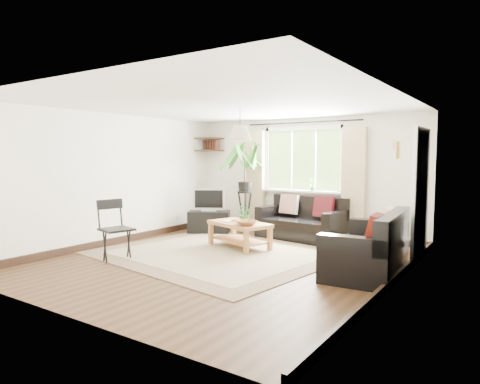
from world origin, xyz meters
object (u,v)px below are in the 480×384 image
Objects in this scene: palm_stand at (245,188)px; sofa_right at (367,243)px; folding_chair at (117,230)px; tv_stand at (209,222)px; sofa_back at (301,219)px; coffee_table at (239,235)px.

sofa_right is at bearing -27.19° from palm_stand.
sofa_right is 3.76m from folding_chair.
palm_stand is 2.04× the size of folding_chair.
tv_stand is 2.75m from folding_chair.
sofa_right is (1.81, -1.68, 0.02)m from sofa_back.
tv_stand is 0.45× the size of palm_stand.
sofa_back is 3.56m from folding_chair.
sofa_back is at bearing -137.42° from sofa_right.
folding_chair is (-1.64, -3.16, 0.08)m from sofa_back.
sofa_right is at bearing -49.03° from tv_stand.
sofa_back is 1.47× the size of coffee_table.
coffee_table is at bearing -64.31° from tv_stand.
coffee_table is 1.20× the size of folding_chair.
sofa_right is at bearing -52.95° from folding_chair.
folding_chair reaches higher than sofa_right.
palm_stand is (0.70, 0.33, 0.73)m from tv_stand.
sofa_right is 3.48m from palm_stand.
folding_chair reaches higher than tv_stand.
palm_stand reaches higher than coffee_table.
tv_stand is at bearing -154.82° from palm_stand.
tv_stand is 0.91× the size of folding_chair.
sofa_right reaches higher than tv_stand.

